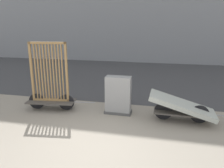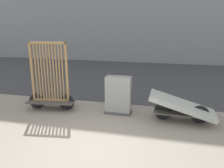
% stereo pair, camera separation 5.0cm
% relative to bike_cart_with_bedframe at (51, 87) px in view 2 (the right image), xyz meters
% --- Properties ---
extents(ground_plane, '(60.00, 60.00, 0.00)m').
position_rel_bike_cart_with_bedframe_xyz_m(ground_plane, '(2.11, -2.05, -0.80)').
color(ground_plane, gray).
extents(road_strip, '(56.00, 9.24, 0.01)m').
position_rel_bike_cart_with_bedframe_xyz_m(road_strip, '(2.11, 5.67, -0.80)').
color(road_strip, '#424244').
rests_on(road_strip, ground_plane).
extents(bike_cart_with_bedframe, '(2.32, 0.85, 2.28)m').
position_rel_bike_cart_with_bedframe_xyz_m(bike_cart_with_bedframe, '(0.00, 0.00, 0.00)').
color(bike_cart_with_bedframe, '#4C4742').
rests_on(bike_cart_with_bedframe, ground_plane).
extents(bike_cart_with_mattress, '(2.46, 0.88, 0.84)m').
position_rel_bike_cart_with_bedframe_xyz_m(bike_cart_with_mattress, '(4.23, -0.00, -0.34)').
color(bike_cart_with_mattress, '#4C4742').
rests_on(bike_cart_with_mattress, ground_plane).
extents(utility_cabinet, '(0.86, 0.42, 1.23)m').
position_rel_bike_cart_with_bedframe_xyz_m(utility_cabinet, '(2.27, 0.19, -0.23)').
color(utility_cabinet, '#4C4C4C').
rests_on(utility_cabinet, ground_plane).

